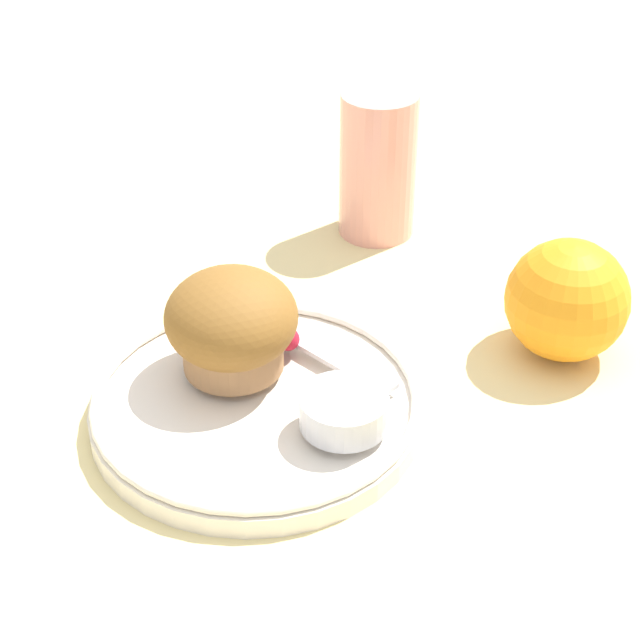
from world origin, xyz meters
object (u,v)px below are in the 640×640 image
Objects in this scene: juice_glass at (378,164)px; muffin at (232,324)px; butter_knife at (303,340)px; orange_fruit at (567,300)px.

muffin is at bearing -81.40° from juice_glass.
orange_fruit reaches higher than butter_knife.
juice_glass reaches higher than butter_knife.
butter_knife is 1.31× the size of juice_glass.
juice_glass is (-0.06, 0.18, 0.04)m from butter_knife.
muffin is 0.54× the size of butter_knife.
orange_fruit is (0.14, 0.12, 0.02)m from butter_knife.
muffin is 1.01× the size of orange_fruit.
muffin is 0.23m from orange_fruit.
butter_knife is 1.86× the size of orange_fruit.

